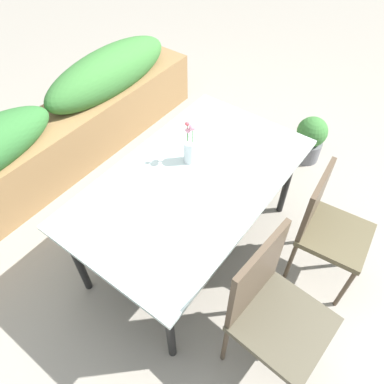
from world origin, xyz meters
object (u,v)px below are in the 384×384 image
object	(u,v)px
flower_vase	(190,148)
potted_plant	(310,139)
chair_near_right	(327,225)
dining_table	(192,185)
chair_near_left	(272,307)
planter_box	(56,131)

from	to	relation	value
flower_vase	potted_plant	world-z (taller)	flower_vase
chair_near_right	potted_plant	size ratio (longest dim) A/B	1.98
dining_table	flower_vase	size ratio (longest dim) A/B	5.31
chair_near_left	chair_near_right	xyz separation A→B (m)	(0.70, -0.01, -0.04)
flower_vase	chair_near_right	bearing A→B (deg)	-75.78
chair_near_right	planter_box	size ratio (longest dim) A/B	0.28
chair_near_right	planter_box	xyz separation A→B (m)	(-0.33, 2.21, -0.11)
dining_table	chair_near_right	size ratio (longest dim) A/B	1.84
dining_table	planter_box	xyz separation A→B (m)	(0.02, 1.43, -0.27)
chair_near_left	planter_box	world-z (taller)	chair_near_left
chair_near_right	potted_plant	world-z (taller)	chair_near_right
dining_table	chair_near_right	distance (m)	0.87
flower_vase	planter_box	world-z (taller)	flower_vase
chair_near_left	flower_vase	xyz separation A→B (m)	(0.47, 0.87, 0.28)
potted_plant	dining_table	bearing A→B (deg)	169.36
chair_near_right	flower_vase	bearing A→B (deg)	-80.68
chair_near_left	potted_plant	world-z (taller)	chair_near_left
chair_near_right	potted_plant	xyz separation A→B (m)	(1.05, 0.52, -0.27)
chair_near_left	planter_box	distance (m)	2.23
dining_table	chair_near_left	distance (m)	0.85
chair_near_left	dining_table	bearing A→B (deg)	-109.88
chair_near_right	potted_plant	bearing A→B (deg)	-158.72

